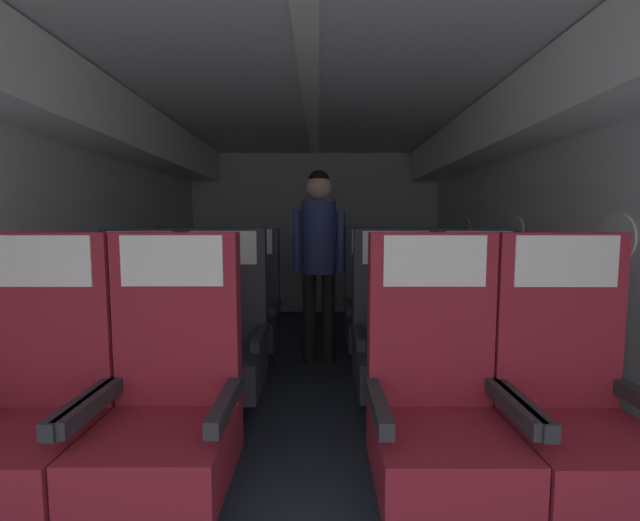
{
  "coord_description": "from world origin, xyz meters",
  "views": [
    {
      "loc": [
        0.06,
        0.08,
        1.16
      ],
      "look_at": [
        0.06,
        3.29,
        0.87
      ],
      "focal_mm": 23.07,
      "sensor_mm": 36.0,
      "label": 1
    }
  ],
  "objects": [
    {
      "name": "seat_a_right_aisle",
      "position": [
        1.02,
        1.57,
        0.47
      ],
      "size": [
        0.53,
        0.51,
        1.13
      ],
      "color": "#38383D",
      "rests_on": "ground"
    },
    {
      "name": "seat_c_right_aisle",
      "position": [
        1.01,
        3.33,
        0.47
      ],
      "size": [
        0.53,
        0.51,
        1.13
      ],
      "color": "#38383D",
      "rests_on": "ground"
    },
    {
      "name": "seat_a_right_window",
      "position": [
        0.51,
        1.58,
        0.47
      ],
      "size": [
        0.53,
        0.51,
        1.13
      ],
      "color": "#38383D",
      "rests_on": "ground"
    },
    {
      "name": "flight_attendant",
      "position": [
        0.05,
        3.46,
        0.98
      ],
      "size": [
        0.43,
        0.28,
        1.59
      ],
      "rotation": [
        0.0,
        0.0,
        2.91
      ],
      "color": "black",
      "rests_on": "ground"
    },
    {
      "name": "seat_a_left_aisle",
      "position": [
        -0.51,
        1.58,
        0.47
      ],
      "size": [
        0.53,
        0.51,
        1.13
      ],
      "color": "#38383D",
      "rests_on": "ground"
    },
    {
      "name": "fuselage_shell",
      "position": [
        0.0,
        2.95,
        1.53
      ],
      "size": [
        3.32,
        5.47,
        2.12
      ],
      "color": "silver",
      "rests_on": "ground"
    },
    {
      "name": "seat_b_left_window",
      "position": [
        -1.02,
        2.45,
        0.47
      ],
      "size": [
        0.53,
        0.51,
        1.13
      ],
      "color": "#38383D",
      "rests_on": "ground"
    },
    {
      "name": "seat_c_left_window",
      "position": [
        -1.02,
        3.33,
        0.47
      ],
      "size": [
        0.53,
        0.51,
        1.13
      ],
      "color": "#38383D",
      "rests_on": "ground"
    },
    {
      "name": "seat_b_left_aisle",
      "position": [
        -0.52,
        2.45,
        0.47
      ],
      "size": [
        0.53,
        0.51,
        1.13
      ],
      "color": "#38383D",
      "rests_on": "ground"
    },
    {
      "name": "seat_a_left_window",
      "position": [
        -1.02,
        1.57,
        0.47
      ],
      "size": [
        0.53,
        0.51,
        1.13
      ],
      "color": "#38383D",
      "rests_on": "ground"
    },
    {
      "name": "seat_b_right_aisle",
      "position": [
        1.02,
        2.45,
        0.47
      ],
      "size": [
        0.53,
        0.51,
        1.13
      ],
      "color": "#38383D",
      "rests_on": "ground"
    },
    {
      "name": "seat_b_right_window",
      "position": [
        0.52,
        2.47,
        0.47
      ],
      "size": [
        0.53,
        0.51,
        1.13
      ],
      "color": "#38383D",
      "rests_on": "ground"
    },
    {
      "name": "seat_c_left_aisle",
      "position": [
        -0.52,
        3.32,
        0.47
      ],
      "size": [
        0.53,
        0.51,
        1.13
      ],
      "color": "#38383D",
      "rests_on": "ground"
    },
    {
      "name": "seat_c_right_window",
      "position": [
        0.52,
        3.32,
        0.47
      ],
      "size": [
        0.53,
        0.51,
        1.13
      ],
      "color": "#38383D",
      "rests_on": "ground"
    },
    {
      "name": "ground",
      "position": [
        0.0,
        2.71,
        -0.01
      ],
      "size": [
        3.44,
        5.82,
        0.02
      ],
      "primitive_type": "cube",
      "color": "#2D3342"
    }
  ]
}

